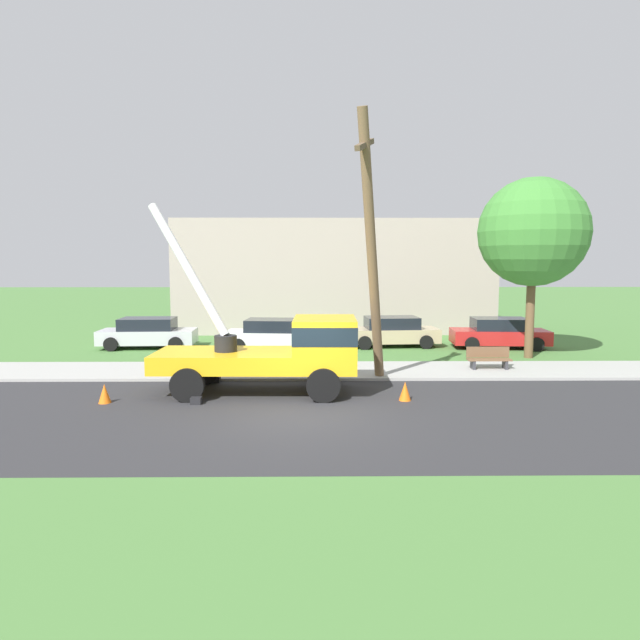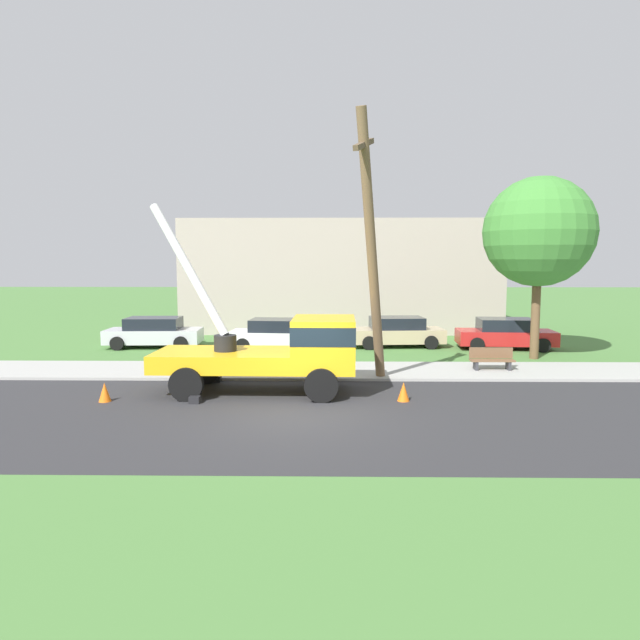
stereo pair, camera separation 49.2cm
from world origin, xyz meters
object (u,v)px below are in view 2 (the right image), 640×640
(parked_sedan_silver, at_px, (154,332))
(roadside_tree_near, at_px, (539,232))
(leaning_utility_pole, at_px, (371,250))
(park_bench, at_px, (492,360))
(parked_sedan_white, at_px, (278,334))
(traffic_cone_ahead, at_px, (403,392))
(traffic_cone_behind, at_px, (105,392))
(parked_sedan_red, at_px, (505,334))
(utility_truck, at_px, (282,348))
(parked_sedan_tan, at_px, (397,332))

(parked_sedan_silver, height_order, roadside_tree_near, roadside_tree_near)
(leaning_utility_pole, relative_size, park_bench, 5.43)
(parked_sedan_silver, relative_size, parked_sedan_white, 0.98)
(traffic_cone_ahead, xyz_separation_m, traffic_cone_behind, (-8.75, -0.20, 0.00))
(leaning_utility_pole, relative_size, parked_sedan_red, 1.92)
(utility_truck, height_order, parked_sedan_tan, utility_truck)
(traffic_cone_behind, distance_m, parked_sedan_silver, 10.49)
(roadside_tree_near, bearing_deg, parked_sedan_silver, 170.38)
(utility_truck, xyz_separation_m, traffic_cone_ahead, (3.65, -1.08, -1.13))
(traffic_cone_ahead, relative_size, parked_sedan_red, 0.12)
(utility_truck, relative_size, traffic_cone_ahead, 12.07)
(parked_sedan_tan, xyz_separation_m, parked_sedan_red, (4.99, -0.60, 0.00))
(park_bench, bearing_deg, traffic_cone_behind, -160.05)
(traffic_cone_behind, relative_size, parked_sedan_white, 0.12)
(traffic_cone_behind, relative_size, parked_sedan_red, 0.12)
(parked_sedan_white, bearing_deg, leaning_utility_pole, -63.95)
(utility_truck, distance_m, roadside_tree_near, 12.44)
(traffic_cone_ahead, bearing_deg, parked_sedan_red, 58.61)
(parked_sedan_silver, xyz_separation_m, parked_sedan_tan, (11.55, 0.37, 0.00))
(parked_sedan_silver, bearing_deg, parked_sedan_white, -6.44)
(parked_sedan_white, distance_m, parked_sedan_tan, 5.69)
(traffic_cone_ahead, xyz_separation_m, roadside_tree_near, (6.43, 7.27, 4.98))
(leaning_utility_pole, height_order, parked_sedan_silver, leaning_utility_pole)
(parked_sedan_tan, bearing_deg, leaning_utility_pole, -102.36)
(parked_sedan_tan, height_order, park_bench, parked_sedan_tan)
(parked_sedan_red, distance_m, roadside_tree_near, 5.27)
(traffic_cone_behind, relative_size, roadside_tree_near, 0.07)
(leaning_utility_pole, bearing_deg, roadside_tree_near, 36.49)
(utility_truck, height_order, traffic_cone_ahead, utility_truck)
(utility_truck, xyz_separation_m, park_bench, (7.47, 3.29, -0.95))
(traffic_cone_behind, bearing_deg, roadside_tree_near, 26.18)
(parked_sedan_white, bearing_deg, traffic_cone_ahead, -64.37)
(park_bench, bearing_deg, leaning_utility_pole, -152.00)
(traffic_cone_ahead, relative_size, parked_sedan_white, 0.12)
(parked_sedan_silver, bearing_deg, traffic_cone_behind, -80.42)
(traffic_cone_ahead, distance_m, parked_sedan_silver, 14.60)
(roadside_tree_near, bearing_deg, traffic_cone_behind, -153.82)
(parked_sedan_silver, distance_m, roadside_tree_near, 17.77)
(parked_sedan_red, height_order, roadside_tree_near, roadside_tree_near)
(leaning_utility_pole, bearing_deg, parked_sedan_silver, 139.51)
(utility_truck, distance_m, traffic_cone_ahead, 3.97)
(traffic_cone_ahead, height_order, roadside_tree_near, roadside_tree_near)
(leaning_utility_pole, distance_m, traffic_cone_behind, 9.19)
(traffic_cone_behind, bearing_deg, traffic_cone_ahead, 1.28)
(parked_sedan_silver, bearing_deg, roadside_tree_near, -9.62)
(parked_sedan_tan, height_order, roadside_tree_near, roadside_tree_near)
(utility_truck, xyz_separation_m, leaning_utility_pole, (2.81, 0.81, 3.04))
(parked_sedan_white, relative_size, parked_sedan_tan, 1.00)
(traffic_cone_behind, distance_m, parked_sedan_white, 10.55)
(parked_sedan_white, xyz_separation_m, parked_sedan_tan, (5.59, 1.04, 0.00))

